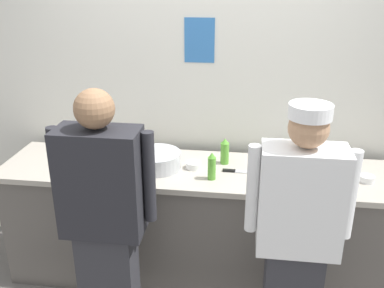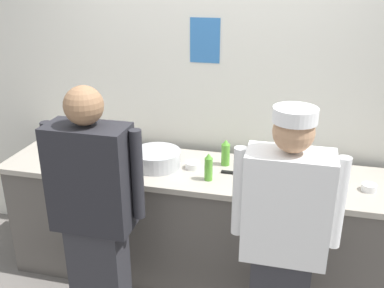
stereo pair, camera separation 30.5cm
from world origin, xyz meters
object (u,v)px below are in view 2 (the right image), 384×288
Objects in this scene: plate_stack_front at (82,151)px; squeeze_bottle_primary at (209,167)px; squeeze_bottle_secondary at (226,153)px; ramekin_green_sauce at (193,165)px; ramekin_yellow_sauce at (119,165)px; mixing_bowl_steel at (157,159)px; chefs_knife at (238,174)px; chef_near_left at (94,214)px; chef_center at (283,240)px; deli_cup at (334,166)px; ramekin_orange_sauce at (369,187)px; sheet_tray at (298,179)px.

plate_stack_front is 1.21× the size of squeeze_bottle_primary.
ramekin_green_sauce is at bearing -152.37° from squeeze_bottle_secondary.
ramekin_yellow_sauce is at bearing -162.27° from squeeze_bottle_secondary.
mixing_bowl_steel is 1.79× the size of squeeze_bottle_secondary.
chefs_knife is (0.84, 0.10, -0.02)m from ramekin_yellow_sauce.
chef_near_left is 7.08× the size of plate_stack_front.
chef_center is 0.74m from chefs_knife.
squeeze_bottle_secondary is 0.75m from deli_cup.
ramekin_green_sauce reaches higher than ramekin_orange_sauce.
deli_cup reaches higher than chefs_knife.
squeeze_bottle_primary is 1.83× the size of deli_cup.
mixing_bowl_steel is (0.17, 0.67, 0.09)m from chef_near_left.
ramekin_orange_sauce reaches higher than chefs_knife.
chefs_knife is (0.11, -0.14, -0.09)m from squeeze_bottle_secondary.
squeeze_bottle_secondary is 2.02× the size of ramekin_orange_sauce.
ramekin_orange_sauce is (0.44, -0.04, 0.01)m from sheet_tray.
chef_near_left reaches higher than chef_center.
ramekin_orange_sauce is 0.30m from deli_cup.
chef_center reaches higher than ramekin_orange_sauce.
ramekin_orange_sauce is at bearing 50.80° from chef_center.
chef_center is 0.95m from ramekin_green_sauce.
squeeze_bottle_secondary reaches higher than chefs_knife.
ramekin_orange_sauce is (1.69, 0.06, -0.00)m from ramekin_yellow_sauce.
chef_center is 3.68× the size of sheet_tray.
chef_center is 8.34× the size of squeeze_bottle_primary.
squeeze_bottle_secondary reaches higher than ramekin_orange_sauce.
plate_stack_front is 1.09m from squeeze_bottle_secondary.
plate_stack_front is 1.19m from chefs_knife.
squeeze_bottle_secondary is at bearing 27.63° from ramekin_green_sauce.
deli_cup is at bearing 135.45° from ramekin_orange_sauce.
deli_cup is (1.22, 0.18, -0.01)m from mixing_bowl_steel.
squeeze_bottle_primary is 0.27m from squeeze_bottle_secondary.
sheet_tray is at bearing 174.92° from ramekin_orange_sauce.
deli_cup reaches higher than sheet_tray.
squeeze_bottle_primary is at bearing -46.54° from ramekin_green_sauce.
deli_cup is at bearing 20.40° from squeeze_bottle_primary.
ramekin_orange_sauce is (2.04, -0.07, -0.01)m from plate_stack_front.
chef_near_left is 1.64m from deli_cup.
ramekin_orange_sauce is at bearing -1.14° from mixing_bowl_steel.
squeeze_bottle_primary is (1.01, -0.17, 0.06)m from plate_stack_front.
squeeze_bottle_secondary is at bearing 120.19° from chef_center.
squeeze_bottle_primary and squeeze_bottle_secondary have the same top height.
mixing_bowl_steel is at bearing -3.89° from plate_stack_front.
ramekin_green_sauce is at bearing 178.71° from sheet_tray.
ramekin_green_sauce is 0.98m from deli_cup.
ramekin_yellow_sauce is (-0.25, -0.09, -0.03)m from mixing_bowl_steel.
sheet_tray is 4.09× the size of ramekin_green_sauce.
chef_near_left is 0.59m from ramekin_yellow_sauce.
chef_near_left is 1.35m from sheet_tray.
sheet_tray is 1.59× the size of chefs_knife.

